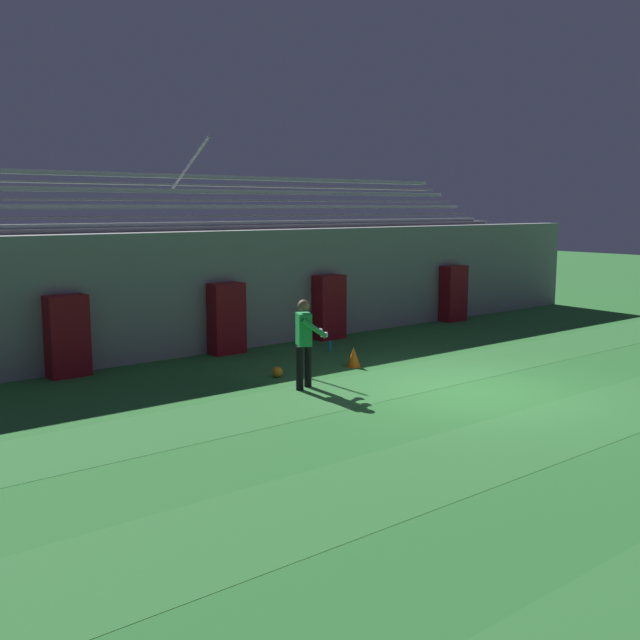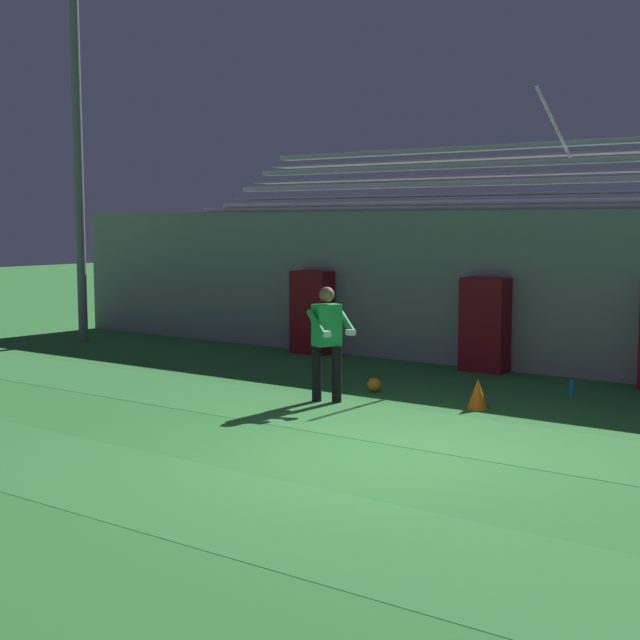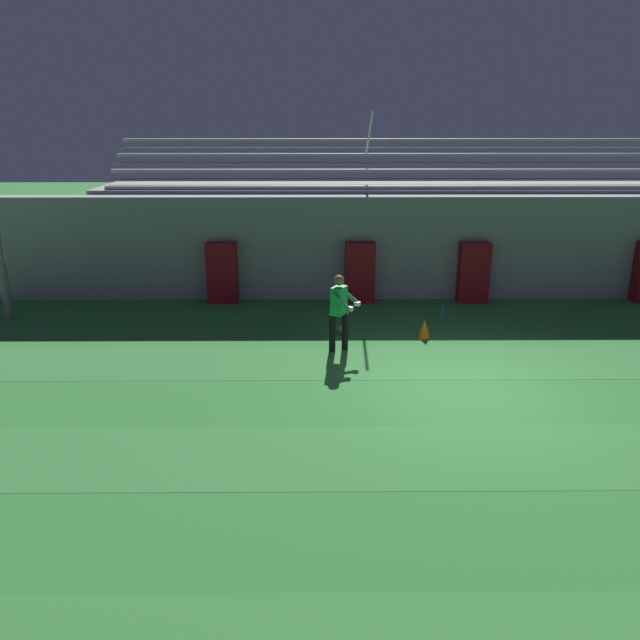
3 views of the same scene
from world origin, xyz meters
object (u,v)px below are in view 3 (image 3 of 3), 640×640
(padding_pillar_gate_left, at_px, (360,273))
(traffic_cone, at_px, (424,329))
(soccer_ball, at_px, (343,330))
(water_bottle, at_px, (443,311))
(padding_pillar_far_left, at_px, (222,273))
(goalkeeper, at_px, (340,308))
(padding_pillar_gate_right, at_px, (474,272))

(padding_pillar_gate_left, distance_m, traffic_cone, 3.26)
(soccer_ball, relative_size, water_bottle, 0.92)
(padding_pillar_far_left, xyz_separation_m, soccer_ball, (3.16, -2.71, -0.71))
(padding_pillar_gate_left, distance_m, goalkeeper, 3.84)
(padding_pillar_far_left, distance_m, water_bottle, 5.92)
(goalkeeper, relative_size, soccer_ball, 7.59)
(traffic_cone, bearing_deg, soccer_ball, 173.08)
(traffic_cone, bearing_deg, goalkeeper, -157.04)
(padding_pillar_far_left, bearing_deg, soccer_ball, -40.66)
(padding_pillar_gate_right, distance_m, soccer_ball, 4.59)
(goalkeeper, bearing_deg, water_bottle, 42.52)
(soccer_ball, bearing_deg, water_bottle, 29.06)
(water_bottle, bearing_deg, padding_pillar_gate_left, 147.80)
(padding_pillar_gate_right, height_order, water_bottle, padding_pillar_gate_right)
(traffic_cone, bearing_deg, padding_pillar_far_left, 149.55)
(soccer_ball, bearing_deg, padding_pillar_gate_left, 78.45)
(padding_pillar_gate_right, distance_m, water_bottle, 1.79)
(padding_pillar_far_left, relative_size, soccer_ball, 7.43)
(soccer_ball, bearing_deg, padding_pillar_far_left, 139.34)
(padding_pillar_gate_right, relative_size, soccer_ball, 7.43)
(padding_pillar_gate_left, distance_m, soccer_ball, 2.86)
(padding_pillar_gate_left, height_order, traffic_cone, padding_pillar_gate_left)
(padding_pillar_gate_left, xyz_separation_m, soccer_ball, (-0.55, -2.71, -0.71))
(water_bottle, bearing_deg, soccer_ball, -150.94)
(padding_pillar_gate_right, bearing_deg, padding_pillar_far_left, 180.00)
(goalkeeper, distance_m, water_bottle, 3.78)
(soccer_ball, distance_m, water_bottle, 2.96)
(padding_pillar_gate_right, relative_size, traffic_cone, 3.89)
(soccer_ball, xyz_separation_m, traffic_cone, (1.84, -0.22, 0.10))
(goalkeeper, relative_size, water_bottle, 6.96)
(padding_pillar_gate_left, bearing_deg, goalkeeper, -100.40)
(padding_pillar_far_left, distance_m, traffic_cone, 5.83)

